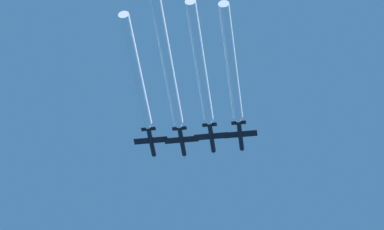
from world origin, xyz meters
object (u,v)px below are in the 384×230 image
object	(u,v)px
jet_center	(212,138)
jet_inner_left	(182,142)
jet_inner_right	(240,136)
jet_far_left	(151,142)

from	to	relation	value
jet_center	jet_inner_left	bearing A→B (deg)	175.09
jet_inner_left	jet_inner_right	distance (m)	14.83
jet_inner_left	jet_center	distance (m)	7.63
jet_inner_left	jet_inner_right	world-z (taller)	jet_inner_left
jet_inner_left	jet_inner_right	size ratio (longest dim) A/B	1.00
jet_far_left	jet_inner_left	size ratio (longest dim) A/B	1.00
jet_inner_right	jet_center	bearing A→B (deg)	-178.36
jet_inner_left	jet_far_left	bearing A→B (deg)	-175.63
jet_far_left	jet_inner_right	distance (m)	22.54
jet_far_left	jet_inner_left	world-z (taller)	jet_far_left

